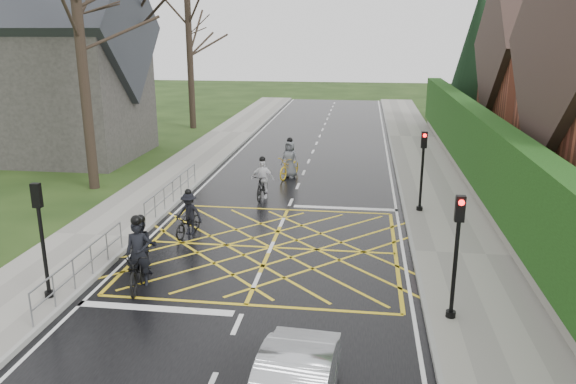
% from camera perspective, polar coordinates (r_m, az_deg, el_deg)
% --- Properties ---
extents(ground, '(120.00, 120.00, 0.00)m').
position_cam_1_polar(ground, '(18.37, -1.74, -5.67)').
color(ground, black).
rests_on(ground, ground).
extents(road, '(9.00, 80.00, 0.01)m').
position_cam_1_polar(road, '(18.37, -1.74, -5.65)').
color(road, black).
rests_on(road, ground).
extents(sidewalk_right, '(3.00, 80.00, 0.15)m').
position_cam_1_polar(sidewalk_right, '(18.40, 17.14, -6.13)').
color(sidewalk_right, gray).
rests_on(sidewalk_right, ground).
extents(sidewalk_left, '(3.00, 80.00, 0.15)m').
position_cam_1_polar(sidewalk_left, '(20.16, -18.87, -4.32)').
color(sidewalk_left, gray).
rests_on(sidewalk_left, ground).
extents(stone_wall, '(0.50, 38.00, 0.70)m').
position_cam_1_polar(stone_wall, '(24.22, 19.10, -0.25)').
color(stone_wall, slate).
rests_on(stone_wall, ground).
extents(hedge, '(0.90, 38.00, 2.80)m').
position_cam_1_polar(hedge, '(23.81, 19.48, 3.79)').
color(hedge, black).
rests_on(hedge, stone_wall).
extents(house_far, '(9.80, 8.80, 10.30)m').
position_cam_1_polar(house_far, '(36.88, 27.02, 10.63)').
color(house_far, brown).
rests_on(house_far, ground).
extents(conifer, '(4.60, 4.60, 10.00)m').
position_cam_1_polar(conifer, '(43.58, 18.64, 12.96)').
color(conifer, black).
rests_on(conifer, ground).
extents(church, '(8.80, 7.80, 11.00)m').
position_cam_1_polar(church, '(33.19, -22.37, 11.72)').
color(church, '#2D2B28').
rests_on(church, ground).
extents(tree_near, '(9.24, 9.24, 11.44)m').
position_cam_1_polar(tree_near, '(25.72, -20.72, 17.60)').
color(tree_near, black).
rests_on(tree_near, ground).
extents(tree_far, '(8.40, 8.40, 10.40)m').
position_cam_1_polar(tree_far, '(40.66, -10.09, 16.46)').
color(tree_far, black).
rests_on(tree_far, ground).
extents(railing_south, '(0.05, 5.04, 1.03)m').
position_cam_1_polar(railing_south, '(16.43, -20.18, -6.50)').
color(railing_south, slate).
rests_on(railing_south, ground).
extents(railing_north, '(0.05, 6.04, 1.03)m').
position_cam_1_polar(railing_north, '(22.93, -11.65, 0.55)').
color(railing_north, slate).
rests_on(railing_north, ground).
extents(traffic_light_ne, '(0.24, 0.31, 3.21)m').
position_cam_1_polar(traffic_light_ne, '(21.76, 13.45, 1.98)').
color(traffic_light_ne, black).
rests_on(traffic_light_ne, ground).
extents(traffic_light_se, '(0.24, 0.31, 3.21)m').
position_cam_1_polar(traffic_light_se, '(13.82, 16.66, -6.54)').
color(traffic_light_se, black).
rests_on(traffic_light_se, ground).
extents(traffic_light_sw, '(0.24, 0.31, 3.21)m').
position_cam_1_polar(traffic_light_sw, '(15.54, -23.65, -4.70)').
color(traffic_light_sw, black).
rests_on(traffic_light_sw, ground).
extents(cyclist_rear, '(1.16, 2.20, 2.04)m').
position_cam_1_polar(cyclist_rear, '(16.04, -14.97, -7.04)').
color(cyclist_rear, black).
rests_on(cyclist_rear, ground).
extents(cyclist_back, '(1.06, 1.89, 1.82)m').
position_cam_1_polar(cyclist_back, '(16.69, -14.58, -5.99)').
color(cyclist_back, black).
rests_on(cyclist_back, ground).
extents(cyclist_mid, '(1.05, 1.76, 1.63)m').
position_cam_1_polar(cyclist_mid, '(19.60, -10.04, -2.63)').
color(cyclist_mid, black).
rests_on(cyclist_mid, ground).
extents(cyclist_front, '(0.98, 1.81, 1.79)m').
position_cam_1_polar(cyclist_front, '(23.49, -2.62, 0.93)').
color(cyclist_front, black).
rests_on(cyclist_front, ground).
extents(cyclist_lead, '(1.26, 2.11, 1.94)m').
position_cam_1_polar(cyclist_lead, '(26.78, 0.16, 2.89)').
color(cyclist_lead, gold).
rests_on(cyclist_lead, ground).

